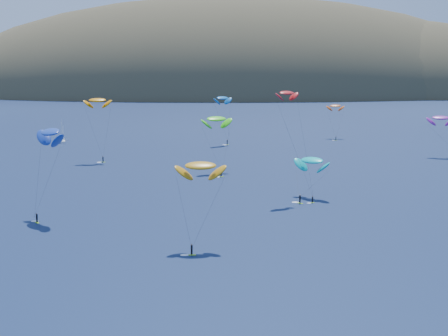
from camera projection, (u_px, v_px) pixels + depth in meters
name	position (u px, v px, depth m)	size (l,w,h in m)	color
island	(252.00, 102.00, 624.77)	(730.00, 300.00, 210.00)	#3D3526
sailboat	(63.00, 140.00, 255.99)	(8.15, 7.19, 9.73)	white
kitesurfer_1	(97.00, 100.00, 207.86)	(9.30, 7.51, 22.79)	#99DE18
kitesurfer_2	(201.00, 166.00, 114.31)	(8.97, 9.06, 17.44)	#99DE18
kitesurfer_3	(216.00, 119.00, 189.49)	(10.73, 14.96, 18.72)	#99DE18
kitesurfer_4	(222.00, 98.00, 248.08)	(9.16, 8.69, 20.84)	#99DE18
kitesurfer_5	(312.00, 160.00, 155.50)	(10.11, 13.60, 11.85)	#99DE18
kitesurfer_6	(441.00, 118.00, 217.96)	(10.33, 11.39, 16.13)	#99DE18
kitesurfer_9	(287.00, 93.00, 151.19)	(9.94, 9.53, 27.75)	#99DE18
kitesurfer_10	(50.00, 132.00, 134.68)	(9.97, 12.37, 21.47)	#99DE18
kitesurfer_11	(335.00, 106.00, 268.49)	(7.81, 12.36, 15.77)	#99DE18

